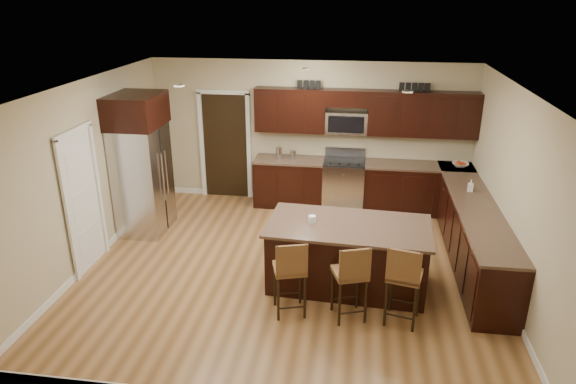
% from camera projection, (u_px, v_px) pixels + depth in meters
% --- Properties ---
extents(floor, '(6.00, 6.00, 0.00)m').
position_uv_depth(floor, '(290.00, 269.00, 7.65)').
color(floor, '#986A3C').
rests_on(floor, ground).
extents(ceiling, '(6.00, 6.00, 0.00)m').
position_uv_depth(ceiling, '(290.00, 87.00, 6.66)').
color(ceiling, silver).
rests_on(ceiling, wall_back).
extents(wall_back, '(6.00, 0.00, 6.00)m').
position_uv_depth(wall_back, '(310.00, 133.00, 9.69)').
color(wall_back, tan).
rests_on(wall_back, floor).
extents(wall_left, '(0.00, 5.50, 5.50)m').
position_uv_depth(wall_left, '(88.00, 174.00, 7.55)').
color(wall_left, tan).
rests_on(wall_left, floor).
extents(wall_right, '(0.00, 5.50, 5.50)m').
position_uv_depth(wall_right, '(515.00, 195.00, 6.76)').
color(wall_right, tan).
rests_on(wall_right, floor).
extents(base_cabinets, '(4.02, 3.96, 0.92)m').
position_uv_depth(base_cabinets, '(414.00, 209.00, 8.56)').
color(base_cabinets, black).
rests_on(base_cabinets, floor).
extents(upper_cabinets, '(4.00, 0.33, 0.80)m').
position_uv_depth(upper_cabinets, '(367.00, 111.00, 9.22)').
color(upper_cabinets, black).
rests_on(upper_cabinets, wall_back).
extents(range, '(0.76, 0.64, 1.11)m').
position_uv_depth(range, '(343.00, 184.00, 9.65)').
color(range, silver).
rests_on(range, floor).
extents(microwave, '(0.76, 0.31, 0.40)m').
position_uv_depth(microwave, '(346.00, 122.00, 9.37)').
color(microwave, silver).
rests_on(microwave, upper_cabinets).
extents(doorway, '(0.85, 0.03, 2.06)m').
position_uv_depth(doorway, '(226.00, 146.00, 10.01)').
color(doorway, black).
rests_on(doorway, floor).
extents(pantry_door, '(0.03, 0.80, 2.04)m').
position_uv_depth(pantry_door, '(83.00, 202.00, 7.40)').
color(pantry_door, white).
rests_on(pantry_door, floor).
extents(letter_decor, '(2.20, 0.03, 0.15)m').
position_uv_depth(letter_decor, '(360.00, 86.00, 9.07)').
color(letter_decor, black).
rests_on(letter_decor, upper_cabinets).
extents(island, '(2.27, 1.28, 0.92)m').
position_uv_depth(island, '(347.00, 257.00, 7.11)').
color(island, black).
rests_on(island, floor).
extents(stool_left, '(0.49, 0.49, 1.05)m').
position_uv_depth(stool_left, '(290.00, 270.00, 6.34)').
color(stool_left, brown).
rests_on(stool_left, floor).
extents(stool_mid, '(0.50, 0.50, 1.05)m').
position_uv_depth(stool_mid, '(351.00, 274.00, 6.24)').
color(stool_mid, brown).
rests_on(stool_mid, floor).
extents(stool_right, '(0.48, 0.48, 1.08)m').
position_uv_depth(stool_right, '(404.00, 277.00, 6.15)').
color(stool_right, brown).
rests_on(stool_right, floor).
extents(refrigerator, '(0.79, 0.98, 2.35)m').
position_uv_depth(refrigerator, '(141.00, 163.00, 8.48)').
color(refrigerator, silver).
rests_on(refrigerator, floor).
extents(floor_mat, '(0.94, 0.77, 0.01)m').
position_uv_depth(floor_mat, '(347.00, 223.00, 9.14)').
color(floor_mat, brown).
rests_on(floor_mat, floor).
extents(fruit_bowl, '(0.31, 0.31, 0.07)m').
position_uv_depth(fruit_bowl, '(460.00, 165.00, 9.19)').
color(fruit_bowl, silver).
rests_on(fruit_bowl, base_cabinets).
extents(soap_bottle, '(0.10, 0.10, 0.19)m').
position_uv_depth(soap_bottle, '(471.00, 186.00, 8.04)').
color(soap_bottle, '#B2B2B2').
rests_on(soap_bottle, base_cabinets).
extents(canister_tall, '(0.12, 0.12, 0.22)m').
position_uv_depth(canister_tall, '(279.00, 153.00, 9.60)').
color(canister_tall, silver).
rests_on(canister_tall, base_cabinets).
extents(canister_short, '(0.11, 0.11, 0.17)m').
position_uv_depth(canister_short, '(293.00, 155.00, 9.58)').
color(canister_short, silver).
rests_on(canister_short, base_cabinets).
extents(island_jar, '(0.10, 0.10, 0.10)m').
position_uv_depth(island_jar, '(312.00, 219.00, 6.97)').
color(island_jar, white).
rests_on(island_jar, island).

